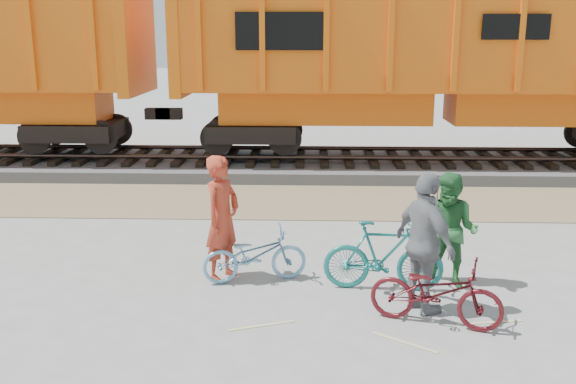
% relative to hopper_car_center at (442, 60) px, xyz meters
% --- Properties ---
extents(ground, '(120.00, 120.00, 0.00)m').
position_rel_hopper_car_center_xyz_m(ground, '(-3.08, -9.00, -3.01)').
color(ground, '#9E9E99').
rests_on(ground, ground).
extents(gravel_strip, '(120.00, 3.00, 0.02)m').
position_rel_hopper_car_center_xyz_m(gravel_strip, '(-3.08, -3.50, -3.00)').
color(gravel_strip, '#91785A').
rests_on(gravel_strip, ground).
extents(ballast_bed, '(120.00, 4.00, 0.30)m').
position_rel_hopper_car_center_xyz_m(ballast_bed, '(-3.08, 0.00, -2.86)').
color(ballast_bed, slate).
rests_on(ballast_bed, ground).
extents(track, '(120.00, 2.60, 0.24)m').
position_rel_hopper_car_center_xyz_m(track, '(-3.08, 0.00, -2.53)').
color(track, black).
rests_on(track, ballast_bed).
extents(hopper_car_center, '(14.00, 3.13, 4.65)m').
position_rel_hopper_car_center_xyz_m(hopper_car_center, '(0.00, 0.00, 0.00)').
color(hopper_car_center, black).
rests_on(hopper_car_center, track).
extents(bicycle_blue, '(1.69, 0.93, 0.84)m').
position_rel_hopper_car_center_xyz_m(bicycle_blue, '(-4.30, -8.24, -2.59)').
color(bicycle_blue, '#6CAACA').
rests_on(bicycle_blue, ground).
extents(bicycle_teal, '(1.79, 0.61, 1.06)m').
position_rel_hopper_car_center_xyz_m(bicycle_teal, '(-2.37, -8.52, -2.48)').
color(bicycle_teal, '#1B726F').
rests_on(bicycle_teal, ground).
extents(bicycle_maroon, '(1.82, 1.12, 0.90)m').
position_rel_hopper_car_center_xyz_m(bicycle_maroon, '(-1.82, -9.67, -2.56)').
color(bicycle_maroon, '#531217').
rests_on(bicycle_maroon, ground).
extents(person_solo, '(0.74, 0.84, 1.94)m').
position_rel_hopper_car_center_xyz_m(person_solo, '(-4.80, -8.14, -2.04)').
color(person_solo, '#B23821').
rests_on(person_solo, ground).
extents(person_man, '(1.06, 1.00, 1.73)m').
position_rel_hopper_car_center_xyz_m(person_man, '(-1.37, -8.32, -2.14)').
color(person_man, '#2B6C35').
rests_on(person_man, ground).
extents(person_woman, '(0.96, 1.23, 1.94)m').
position_rel_hopper_car_center_xyz_m(person_woman, '(-1.92, -9.27, -2.03)').
color(person_woman, gray).
rests_on(person_woman, ground).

